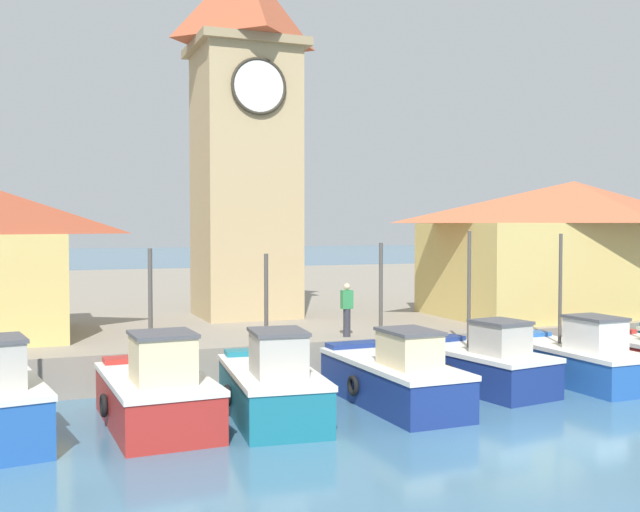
{
  "coord_description": "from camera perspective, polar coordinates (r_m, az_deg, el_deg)",
  "views": [
    {
      "loc": [
        -9.67,
        -11.83,
        4.42
      ],
      "look_at": [
        -1.07,
        10.13,
        3.5
      ],
      "focal_mm": 42.0,
      "sensor_mm": 36.0,
      "label": 1
    }
  ],
  "objects": [
    {
      "name": "fishing_boat_right_inner",
      "position": [
        22.61,
        18.87,
        -7.43
      ],
      "size": [
        2.0,
        4.83,
        4.22
      ],
      "color": "#2356A8",
      "rests_on": "ground"
    },
    {
      "name": "fishing_boat_mid_left",
      "position": [
        17.56,
        -3.71,
        -9.89
      ],
      "size": [
        2.34,
        4.72,
        3.78
      ],
      "color": "#196B7F",
      "rests_on": "ground"
    },
    {
      "name": "fishing_boat_center",
      "position": [
        18.88,
        5.59,
        -9.16
      ],
      "size": [
        2.0,
        5.06,
        4.01
      ],
      "color": "navy",
      "rests_on": "ground"
    },
    {
      "name": "quay_wharf",
      "position": [
        41.29,
        -7.77,
        -3.17
      ],
      "size": [
        120.0,
        40.0,
        1.1
      ],
      "primitive_type": "cube",
      "color": "gray",
      "rests_on": "ground"
    },
    {
      "name": "clock_tower",
      "position": [
        28.1,
        -5.74,
        9.71
      ],
      "size": [
        3.92,
        3.92,
        14.8
      ],
      "color": "tan",
      "rests_on": "quay_wharf"
    },
    {
      "name": "warehouse_right",
      "position": [
        30.3,
        18.74,
        0.74
      ],
      "size": [
        11.17,
        5.92,
        5.07
      ],
      "color": "tan",
      "rests_on": "quay_wharf"
    },
    {
      "name": "fishing_boat_left_inner",
      "position": [
        17.22,
        -12.36,
        -10.17
      ],
      "size": [
        2.32,
        4.51,
        3.93
      ],
      "color": "#AD2823",
      "rests_on": "ground"
    },
    {
      "name": "fishing_boat_mid_right",
      "position": [
        21.01,
        12.27,
        -8.06
      ],
      "size": [
        2.54,
        4.43,
        4.31
      ],
      "color": "navy",
      "rests_on": "ground"
    },
    {
      "name": "ground_plane",
      "position": [
        15.9,
        17.7,
        -14.0
      ],
      "size": [
        300.0,
        300.0,
        0.0
      ],
      "primitive_type": "plane",
      "color": "teal"
    },
    {
      "name": "dock_worker_near_tower",
      "position": [
        22.63,
        2.06,
        -4.05
      ],
      "size": [
        0.34,
        0.22,
        1.62
      ],
      "color": "#33333D",
      "rests_on": "quay_wharf"
    }
  ]
}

